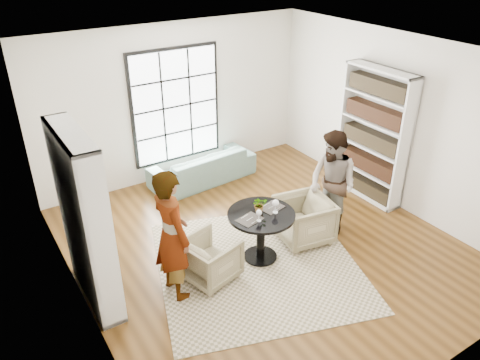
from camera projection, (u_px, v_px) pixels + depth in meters
ground at (264, 245)px, 7.41m from camera, size 6.00×6.00×0.00m
room_shell at (245, 162)px, 7.22m from camera, size 6.00×6.01×6.00m
rug at (258, 265)px, 6.97m from camera, size 3.62×3.62×0.01m
pedestal_table at (261, 226)px, 6.87m from camera, size 0.99×0.99×0.79m
sofa at (202, 166)px, 9.20m from camera, size 2.15×1.00×0.61m
armchair_left at (210, 259)px, 6.58m from camera, size 0.87×0.85×0.65m
armchair_right at (303, 220)px, 7.39m from camera, size 0.93×0.91×0.73m
person_left at (172, 235)px, 6.03m from camera, size 0.49×0.71×1.87m
person_right at (332, 183)px, 7.41m from camera, size 0.69×0.87×1.73m
placemat_left at (250, 219)px, 6.62m from camera, size 0.39×0.33×0.01m
placemat_right at (272, 207)px, 6.91m from camera, size 0.39×0.33×0.01m
cutlery_left at (250, 219)px, 6.62m from camera, size 0.19×0.25×0.01m
cutlery_right at (272, 207)px, 6.91m from camera, size 0.19×0.25×0.01m
wine_glass_left at (259, 213)px, 6.54m from camera, size 0.08×0.08×0.18m
wine_glass_right at (276, 203)px, 6.72m from camera, size 0.10×0.10×0.21m
flower_centerpiece at (260, 204)px, 6.77m from camera, size 0.26×0.24×0.23m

